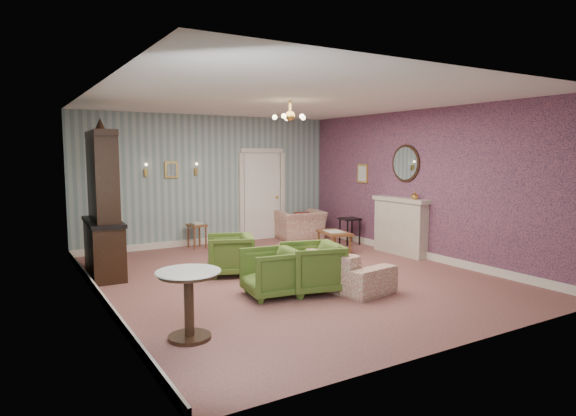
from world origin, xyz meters
TOP-DOWN VIEW (x-y plane):
  - floor at (0.00, 0.00)m, footprint 7.00×7.00m
  - ceiling at (0.00, 0.00)m, footprint 7.00×7.00m
  - wall_back at (0.00, 3.50)m, footprint 6.00×0.00m
  - wall_front at (0.00, -3.50)m, footprint 6.00×0.00m
  - wall_left at (-3.00, 0.00)m, footprint 0.00×7.00m
  - wall_right at (3.00, 0.00)m, footprint 0.00×7.00m
  - wall_right_floral at (2.98, 0.00)m, footprint 0.00×7.00m
  - door at (1.30, 3.46)m, footprint 1.12×0.12m
  - olive_chair_a at (-0.21, -0.98)m, footprint 0.90×0.93m
  - olive_chair_b at (-0.83, -0.86)m, footprint 0.78×0.82m
  - olive_chair_c at (-0.82, 0.60)m, footprint 0.91×0.94m
  - sofa_chintz at (0.29, -0.73)m, footprint 0.94×2.12m
  - wingback_chair at (2.06, 2.95)m, footprint 1.14×0.83m
  - dresser at (-2.65, 1.68)m, footprint 0.61×1.56m
  - fireplace at (2.86, 0.40)m, footprint 0.30×1.40m
  - mantel_vase at (2.84, 0.00)m, footprint 0.15×0.15m
  - oval_mirror at (2.96, 0.40)m, footprint 0.04×0.76m
  - framed_print at (2.97, 1.75)m, footprint 0.04×0.34m
  - coffee_table at (1.83, 1.25)m, footprint 0.62×0.93m
  - side_table_black at (2.65, 1.78)m, footprint 0.44×0.44m
  - pedestal_table at (-2.40, -1.83)m, footprint 0.85×0.85m
  - nesting_table at (-0.47, 3.15)m, footprint 0.36×0.45m
  - gilt_mirror_back at (-0.90, 3.46)m, footprint 0.28×0.06m
  - sconce_left at (-1.45, 3.44)m, footprint 0.16×0.12m
  - sconce_right at (-0.35, 3.44)m, footprint 0.16×0.12m
  - chandelier at (0.00, 0.00)m, footprint 0.56×0.56m
  - burgundy_cushion at (2.01, 2.80)m, footprint 0.41×0.28m

SIDE VIEW (x-z plane):
  - floor at x=0.00m, z-range 0.00..0.00m
  - coffee_table at x=1.83m, z-range 0.00..0.44m
  - nesting_table at x=-0.47m, z-range 0.00..0.57m
  - side_table_black at x=2.65m, z-range 0.00..0.60m
  - olive_chair_b at x=-0.83m, z-range 0.00..0.76m
  - olive_chair_c at x=-0.82m, z-range 0.00..0.76m
  - pedestal_table at x=-2.40m, z-range 0.00..0.78m
  - sofa_chintz at x=0.29m, z-range 0.00..0.80m
  - olive_chair_a at x=-0.21m, z-range 0.00..0.81m
  - wingback_chair at x=2.06m, z-range 0.00..0.92m
  - burgundy_cushion at x=2.01m, z-range 0.28..0.68m
  - fireplace at x=2.86m, z-range 0.00..1.16m
  - door at x=1.30m, z-range 0.00..2.16m
  - mantel_vase at x=2.84m, z-range 1.16..1.31m
  - dresser at x=-2.65m, z-range 0.00..2.56m
  - wall_back at x=0.00m, z-range -1.55..4.45m
  - wall_front at x=0.00m, z-range -1.55..4.45m
  - wall_left at x=-3.00m, z-range -2.05..4.95m
  - wall_right at x=3.00m, z-range -2.05..4.95m
  - wall_right_floral at x=2.98m, z-range -2.05..4.95m
  - framed_print at x=2.97m, z-range 1.39..1.81m
  - gilt_mirror_back at x=-0.90m, z-range 1.52..1.88m
  - sconce_left at x=-1.45m, z-range 1.55..1.85m
  - sconce_right at x=-0.35m, z-range 1.55..1.85m
  - oval_mirror at x=2.96m, z-range 1.43..2.27m
  - chandelier at x=0.00m, z-range 2.45..2.81m
  - ceiling at x=0.00m, z-range 2.90..2.90m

